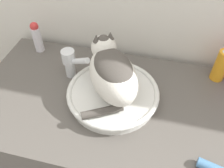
{
  "coord_description": "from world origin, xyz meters",
  "views": [
    {
      "loc": [
        0.17,
        -0.29,
        1.57
      ],
      "look_at": [
        0.02,
        0.3,
        0.94
      ],
      "focal_mm": 38.0,
      "sensor_mm": 36.0,
      "label": 1
    }
  ],
  "objects_px": {
    "faucet": "(71,62)",
    "spray_bottle_trigger": "(221,65)",
    "cat": "(112,71)",
    "deodorant_stick": "(37,37)"
  },
  "relations": [
    {
      "from": "faucet",
      "to": "spray_bottle_trigger",
      "type": "distance_m",
      "value": 0.63
    },
    {
      "from": "cat",
      "to": "spray_bottle_trigger",
      "type": "distance_m",
      "value": 0.48
    },
    {
      "from": "spray_bottle_trigger",
      "to": "deodorant_stick",
      "type": "xyz_separation_m",
      "value": [
        -0.84,
        0.0,
        0.0
      ]
    },
    {
      "from": "cat",
      "to": "spray_bottle_trigger",
      "type": "relative_size",
      "value": 2.0
    },
    {
      "from": "spray_bottle_trigger",
      "to": "deodorant_stick",
      "type": "height_order",
      "value": "spray_bottle_trigger"
    },
    {
      "from": "faucet",
      "to": "deodorant_stick",
      "type": "height_order",
      "value": "deodorant_stick"
    },
    {
      "from": "cat",
      "to": "deodorant_stick",
      "type": "bearing_deg",
      "value": 30.47
    },
    {
      "from": "spray_bottle_trigger",
      "to": "deodorant_stick",
      "type": "bearing_deg",
      "value": 180.0
    },
    {
      "from": "cat",
      "to": "spray_bottle_trigger",
      "type": "xyz_separation_m",
      "value": [
        0.42,
        0.22,
        -0.07
      ]
    },
    {
      "from": "spray_bottle_trigger",
      "to": "cat",
      "type": "bearing_deg",
      "value": -152.89
    }
  ]
}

